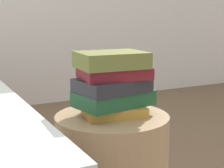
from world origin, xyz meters
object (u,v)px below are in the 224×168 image
at_px(book_charcoal, 113,85).
at_px(book_maroon, 114,73).
at_px(side_table, 112,165).
at_px(book_ochre, 114,111).
at_px(book_olive, 111,60).
at_px(book_forest, 114,98).

height_order(book_charcoal, book_maroon, book_maroon).
relative_size(book_charcoal, book_maroon, 1.03).
xyz_separation_m(side_table, book_ochre, (0.01, -0.01, 0.23)).
xyz_separation_m(book_ochre, book_charcoal, (-0.00, 0.00, 0.10)).
xyz_separation_m(side_table, book_olive, (-0.01, -0.01, 0.44)).
distance_m(book_ochre, book_charcoal, 0.10).
distance_m(book_ochre, book_olive, 0.21).
height_order(book_charcoal, book_olive, book_olive).
distance_m(book_maroon, book_olive, 0.06).
xyz_separation_m(side_table, book_forest, (0.01, 0.01, 0.28)).
distance_m(side_table, book_maroon, 0.38).
distance_m(side_table, book_olive, 0.44).
xyz_separation_m(book_charcoal, book_maroon, (0.01, 0.01, 0.05)).
relative_size(book_maroon, book_olive, 1.02).
distance_m(side_table, book_ochre, 0.23).
bearing_deg(book_charcoal, book_ochre, -62.22).
distance_m(book_forest, book_charcoal, 0.06).
relative_size(book_forest, book_maroon, 1.14).
distance_m(book_ochre, book_forest, 0.05).
height_order(side_table, book_ochre, book_ochre).
relative_size(side_table, book_charcoal, 1.70).
relative_size(side_table, book_olive, 1.79).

